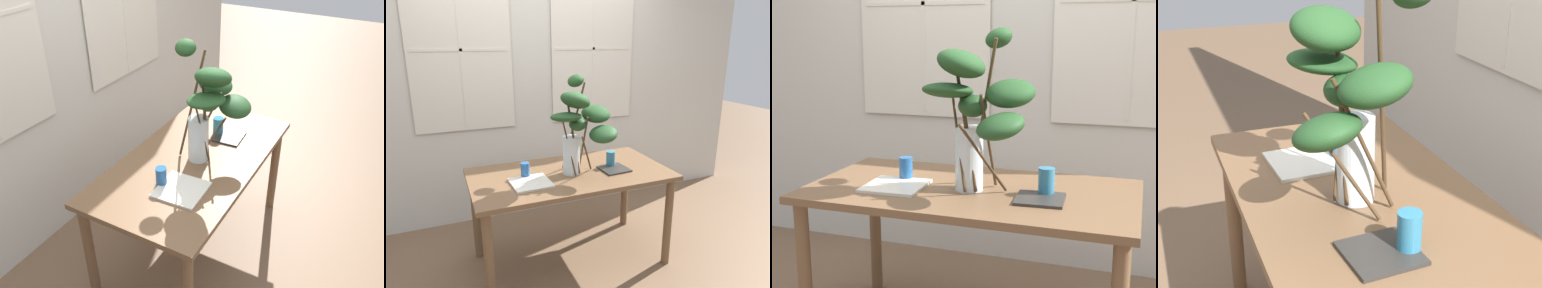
{
  "view_description": "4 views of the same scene",
  "coord_description": "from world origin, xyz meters",
  "views": [
    {
      "loc": [
        -1.9,
        -1.04,
        2.19
      ],
      "look_at": [
        -0.05,
        -0.01,
        0.89
      ],
      "focal_mm": 38.29,
      "sensor_mm": 36.0,
      "label": 1
    },
    {
      "loc": [
        -0.9,
        -2.3,
        1.72
      ],
      "look_at": [
        0.05,
        -0.03,
        0.98
      ],
      "focal_mm": 32.73,
      "sensor_mm": 36.0,
      "label": 2
    },
    {
      "loc": [
        0.72,
        -2.22,
        1.44
      ],
      "look_at": [
        -0.01,
        -0.06,
        0.97
      ],
      "focal_mm": 49.81,
      "sensor_mm": 36.0,
      "label": 3
    },
    {
      "loc": [
        1.58,
        -0.64,
        1.66
      ],
      "look_at": [
        -0.03,
        -0.04,
        0.94
      ],
      "focal_mm": 54.25,
      "sensor_mm": 36.0,
      "label": 4
    }
  ],
  "objects": [
    {
      "name": "vase_with_branches",
      "position": [
        0.06,
        -0.08,
        1.14
      ],
      "size": [
        0.55,
        0.53,
        0.74
      ],
      "color": "silver",
      "rests_on": "dining_table"
    },
    {
      "name": "drinking_glass_blue_right",
      "position": [
        0.34,
        0.0,
        0.82
      ],
      "size": [
        0.07,
        0.07,
        0.12
      ],
      "primitive_type": "cylinder",
      "color": "teal",
      "rests_on": "dining_table"
    },
    {
      "name": "dining_table",
      "position": [
        0.0,
        0.0,
        0.66
      ],
      "size": [
        1.48,
        0.79,
        0.76
      ],
      "color": "brown",
      "rests_on": "ground"
    },
    {
      "name": "ground",
      "position": [
        0.0,
        0.0,
        0.0
      ],
      "size": [
        14.0,
        14.0,
        0.0
      ],
      "primitive_type": "plane",
      "color": "brown"
    },
    {
      "name": "plate_square_right",
      "position": [
        0.33,
        -0.08,
        0.76
      ],
      "size": [
        0.22,
        0.22,
        0.01
      ],
      "primitive_type": "cube",
      "rotation": [
        0.0,
        0.0,
        0.07
      ],
      "color": "#2D2B28",
      "rests_on": "dining_table"
    },
    {
      "name": "drinking_glass_blue_left",
      "position": [
        -0.34,
        0.03,
        0.81
      ],
      "size": [
        0.06,
        0.06,
        0.11
      ],
      "primitive_type": "cylinder",
      "color": "#235693",
      "rests_on": "dining_table"
    },
    {
      "name": "plate_square_left",
      "position": [
        -0.33,
        -0.1,
        0.76
      ],
      "size": [
        0.28,
        0.28,
        0.01
      ],
      "primitive_type": "cube",
      "rotation": [
        0.0,
        0.0,
        0.04
      ],
      "color": "silver",
      "rests_on": "dining_table"
    },
    {
      "name": "back_wall_with_windows",
      "position": [
        -0.0,
        1.03,
        1.52
      ],
      "size": [
        4.83,
        0.14,
        3.03
      ],
      "color": "beige",
      "rests_on": "ground"
    }
  ]
}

